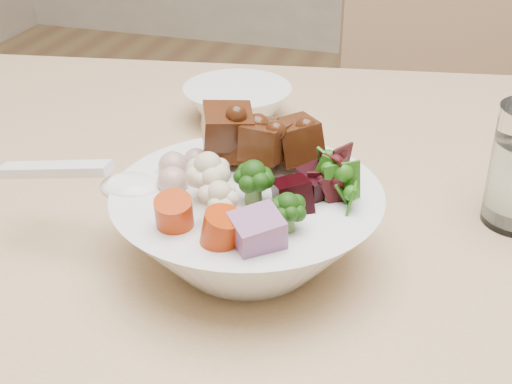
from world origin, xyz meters
TOP-DOWN VIEW (x-y plane):
  - dining_table at (0.04, -0.01)m, footprint 1.94×1.30m
  - chair_far at (-0.01, 0.74)m, footprint 0.56×0.56m
  - food_bowl at (-0.18, -0.10)m, footprint 0.25×0.25m
  - soup_spoon at (-0.31, -0.12)m, footprint 0.17×0.05m
  - side_bowl at (-0.29, 0.21)m, footprint 0.15×0.15m

SIDE VIEW (x-z plane):
  - chair_far at x=-0.01m, z-range 0.06..1.02m
  - dining_table at x=0.04m, z-range 0.33..1.17m
  - side_bowl at x=-0.29m, z-range 0.84..0.89m
  - food_bowl at x=-0.18m, z-range 0.81..0.95m
  - soup_spoon at x=-0.31m, z-range 0.89..0.93m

